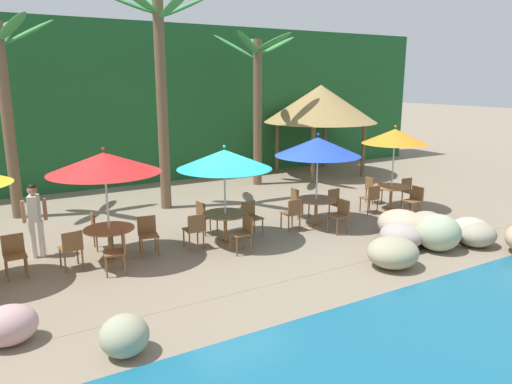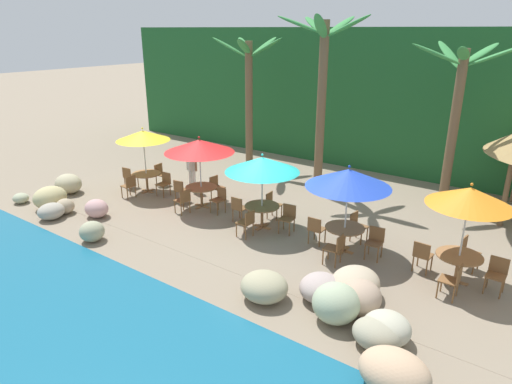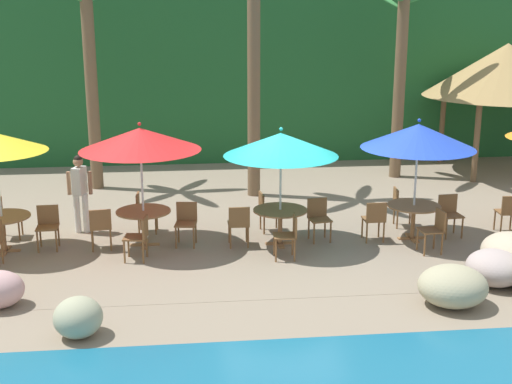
{
  "view_description": "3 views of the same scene",
  "coord_description": "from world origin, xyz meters",
  "px_view_note": "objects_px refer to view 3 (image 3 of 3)",
  "views": [
    {
      "loc": [
        -5.07,
        -10.0,
        3.93
      ],
      "look_at": [
        0.64,
        -0.19,
        1.26
      ],
      "focal_mm": 33.66,
      "sensor_mm": 36.0,
      "label": 1
    },
    {
      "loc": [
        7.43,
        -10.51,
        5.93
      ],
      "look_at": [
        -0.33,
        0.21,
        1.11
      ],
      "focal_mm": 31.52,
      "sensor_mm": 36.0,
      "label": 2
    },
    {
      "loc": [
        -1.94,
        -13.01,
        4.68
      ],
      "look_at": [
        -0.5,
        0.44,
        1.04
      ],
      "focal_mm": 48.04,
      "sensor_mm": 36.0,
      "label": 3
    }
  ],
  "objects_px": {
    "chair_red_right": "(140,235)",
    "chair_teal_seaward": "(319,216)",
    "chair_blue_inland": "(400,204)",
    "chair_teal_left": "(239,223)",
    "chair_blue_right": "(435,228)",
    "umbrella_teal": "(281,144)",
    "chair_yellow_seaward": "(48,224)",
    "dining_table_red": "(144,217)",
    "umbrella_red": "(140,139)",
    "chair_blue_seaward": "(449,212)",
    "palm_tree_nearest": "(89,48)",
    "chair_red_left": "(101,226)",
    "chair_blue_left": "(375,218)",
    "dining_table_blue": "(414,211)",
    "chair_yellow_inland": "(6,215)",
    "chair_red_inland": "(143,209)",
    "palapa_hut": "(506,70)",
    "waiter_in_white": "(80,188)",
    "palm_tree_third": "(402,45)",
    "umbrella_blue": "(418,136)",
    "chair_red_seaward": "(186,220)",
    "dining_table_teal": "(280,215)",
    "chair_teal_right": "(289,233)",
    "dining_table_yellow": "(2,222)",
    "chair_orange_left": "(509,211)",
    "palm_tree_second": "(253,30)",
    "chair_teal_inland": "(266,209)"
  },
  "relations": [
    {
      "from": "dining_table_blue",
      "to": "dining_table_teal",
      "type": "bearing_deg",
      "value": -179.46
    },
    {
      "from": "dining_table_red",
      "to": "chair_teal_right",
      "type": "relative_size",
      "value": 1.26
    },
    {
      "from": "chair_teal_left",
      "to": "chair_blue_right",
      "type": "xyz_separation_m",
      "value": [
        3.8,
        -0.72,
        0.0
      ]
    },
    {
      "from": "dining_table_blue",
      "to": "chair_yellow_inland",
      "type": "bearing_deg",
      "value": 173.63
    },
    {
      "from": "dining_table_blue",
      "to": "waiter_in_white",
      "type": "height_order",
      "value": "waiter_in_white"
    },
    {
      "from": "umbrella_blue",
      "to": "chair_blue_right",
      "type": "height_order",
      "value": "umbrella_blue"
    },
    {
      "from": "chair_red_left",
      "to": "chair_teal_right",
      "type": "height_order",
      "value": "same"
    },
    {
      "from": "chair_blue_seaward",
      "to": "palm_tree_nearest",
      "type": "height_order",
      "value": "palm_tree_nearest"
    },
    {
      "from": "umbrella_red",
      "to": "palm_tree_third",
      "type": "xyz_separation_m",
      "value": [
        6.85,
        5.22,
        1.5
      ]
    },
    {
      "from": "chair_orange_left",
      "to": "palm_tree_third",
      "type": "xyz_separation_m",
      "value": [
        -0.83,
        5.3,
        3.19
      ]
    },
    {
      "from": "dining_table_teal",
      "to": "chair_teal_right",
      "type": "relative_size",
      "value": 1.26
    },
    {
      "from": "chair_red_right",
      "to": "chair_teal_seaward",
      "type": "xyz_separation_m",
      "value": [
        3.62,
        0.84,
        0.0
      ]
    },
    {
      "from": "chair_red_inland",
      "to": "palapa_hut",
      "type": "relative_size",
      "value": 0.19
    },
    {
      "from": "chair_red_left",
      "to": "chair_blue_left",
      "type": "distance_m",
      "value": 5.54
    },
    {
      "from": "dining_table_yellow",
      "to": "chair_teal_seaward",
      "type": "bearing_deg",
      "value": 0.67
    },
    {
      "from": "chair_yellow_seaward",
      "to": "dining_table_red",
      "type": "height_order",
      "value": "chair_yellow_seaward"
    },
    {
      "from": "chair_yellow_inland",
      "to": "chair_teal_inland",
      "type": "relative_size",
      "value": 1.0
    },
    {
      "from": "chair_orange_left",
      "to": "palm_tree_nearest",
      "type": "xyz_separation_m",
      "value": [
        -9.17,
        4.91,
        3.17
      ]
    },
    {
      "from": "palm_tree_third",
      "to": "umbrella_blue",
      "type": "bearing_deg",
      "value": -103.47
    },
    {
      "from": "chair_teal_inland",
      "to": "chair_yellow_seaward",
      "type": "bearing_deg",
      "value": -172.55
    },
    {
      "from": "chair_blue_left",
      "to": "chair_red_left",
      "type": "bearing_deg",
      "value": 179.03
    },
    {
      "from": "chair_blue_seaward",
      "to": "palm_tree_second",
      "type": "relative_size",
      "value": 0.14
    },
    {
      "from": "chair_blue_inland",
      "to": "chair_teal_left",
      "type": "bearing_deg",
      "value": -165.01
    },
    {
      "from": "dining_table_yellow",
      "to": "chair_blue_seaward",
      "type": "relative_size",
      "value": 1.26
    },
    {
      "from": "chair_yellow_seaward",
      "to": "chair_teal_seaward",
      "type": "relative_size",
      "value": 1.0
    },
    {
      "from": "dining_table_red",
      "to": "umbrella_red",
      "type": "bearing_deg",
      "value": 0.0
    },
    {
      "from": "umbrella_red",
      "to": "chair_blue_left",
      "type": "bearing_deg",
      "value": -3.41
    },
    {
      "from": "chair_red_left",
      "to": "palm_tree_second",
      "type": "xyz_separation_m",
      "value": [
        3.44,
        3.85,
        3.65
      ]
    },
    {
      "from": "chair_orange_left",
      "to": "palm_tree_second",
      "type": "relative_size",
      "value": 0.14
    },
    {
      "from": "chair_teal_left",
      "to": "chair_red_seaward",
      "type": "bearing_deg",
      "value": 165.2
    },
    {
      "from": "chair_teal_seaward",
      "to": "waiter_in_white",
      "type": "bearing_deg",
      "value": 168.56
    },
    {
      "from": "chair_teal_inland",
      "to": "chair_teal_right",
      "type": "bearing_deg",
      "value": -82.05
    },
    {
      "from": "chair_red_seaward",
      "to": "chair_blue_left",
      "type": "xyz_separation_m",
      "value": [
        3.85,
        -0.25,
        0.0
      ]
    },
    {
      "from": "chair_red_inland",
      "to": "palapa_hut",
      "type": "xyz_separation_m",
      "value": [
        10.18,
        4.81,
        2.43
      ]
    },
    {
      "from": "chair_yellow_inland",
      "to": "chair_red_right",
      "type": "bearing_deg",
      "value": -29.49
    },
    {
      "from": "dining_table_blue",
      "to": "chair_blue_left",
      "type": "relative_size",
      "value": 1.26
    },
    {
      "from": "chair_blue_left",
      "to": "umbrella_teal",
      "type": "bearing_deg",
      "value": 177.93
    },
    {
      "from": "chair_yellow_inland",
      "to": "palm_tree_third",
      "type": "bearing_deg",
      "value": 24.62
    },
    {
      "from": "chair_red_inland",
      "to": "chair_blue_right",
      "type": "height_order",
      "value": "same"
    },
    {
      "from": "chair_blue_right",
      "to": "chair_teal_left",
      "type": "bearing_deg",
      "value": 169.25
    },
    {
      "from": "umbrella_teal",
      "to": "chair_blue_right",
      "type": "xyz_separation_m",
      "value": [
        2.95,
        -0.82,
        -1.56
      ]
    },
    {
      "from": "umbrella_teal",
      "to": "dining_table_teal",
      "type": "height_order",
      "value": "umbrella_teal"
    },
    {
      "from": "palm_tree_nearest",
      "to": "chair_orange_left",
      "type": "bearing_deg",
      "value": -28.2
    },
    {
      "from": "chair_red_seaward",
      "to": "chair_teal_seaward",
      "type": "distance_m",
      "value": 2.73
    },
    {
      "from": "chair_red_seaward",
      "to": "chair_teal_right",
      "type": "height_order",
      "value": "same"
    },
    {
      "from": "chair_blue_inland",
      "to": "chair_red_right",
      "type": "bearing_deg",
      "value": -164.7
    },
    {
      "from": "palapa_hut",
      "to": "chair_yellow_inland",
      "type": "bearing_deg",
      "value": -159.34
    },
    {
      "from": "chair_red_seaward",
      "to": "chair_red_left",
      "type": "relative_size",
      "value": 1.0
    },
    {
      "from": "dining_table_red",
      "to": "umbrella_teal",
      "type": "bearing_deg",
      "value": -4.35
    },
    {
      "from": "chair_blue_seaward",
      "to": "chair_blue_left",
      "type": "distance_m",
      "value": 1.71
    }
  ]
}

